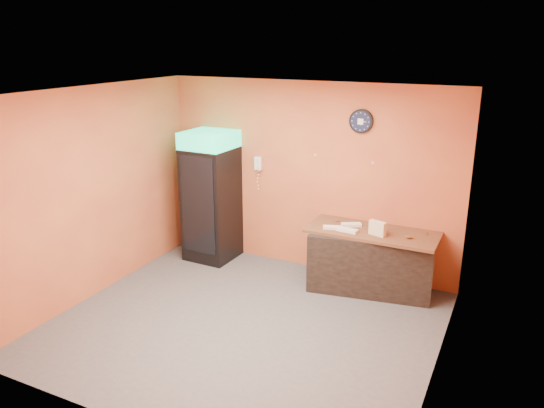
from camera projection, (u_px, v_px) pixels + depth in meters
The scene contains 15 objects.
floor at pixel (245, 325), 6.51m from camera, with size 4.50×4.50×0.00m, color #47474C.
back_wall at pixel (309, 178), 7.81m from camera, with size 4.50×0.02×2.80m, color #CC7039.
left_wall at pixel (94, 193), 7.03m from camera, with size 0.02×4.00×2.80m, color #CC7039.
right_wall at pixel (445, 250), 5.15m from camera, with size 0.02×4.00×2.80m, color #CC7039.
ceiling at pixel (241, 93), 5.67m from camera, with size 4.50×4.00×0.02m, color white.
beverage_cooler at pixel (210, 198), 8.21m from camera, with size 0.73×0.75×2.03m.
prep_counter at pixel (371, 261), 7.33m from camera, with size 1.65×0.73×0.83m, color black.
wall_clock at pixel (361, 121), 7.20m from camera, with size 0.33×0.06×0.33m.
wall_phone at pixel (258, 163), 8.05m from camera, with size 0.11×0.10×0.20m.
butcher_paper at pixel (372, 232), 7.20m from camera, with size 1.76×0.76×0.04m, color brown.
sub_roll_stack at pixel (378, 228), 7.00m from camera, with size 0.24×0.14×0.19m.
wrapped_sandwich_left at pixel (332, 227), 7.26m from camera, with size 0.25×0.10×0.04m, color white.
wrapped_sandwich_mid at pixel (347, 230), 7.16m from camera, with size 0.28×0.11×0.04m, color white.
wrapped_sandwich_right at pixel (351, 225), 7.36m from camera, with size 0.27×0.11×0.04m, color white.
kitchen_tool at pixel (381, 230), 7.14m from camera, with size 0.06×0.06×0.06m, color silver.
Camera 1 is at (2.82, -5.04, 3.38)m, focal length 35.00 mm.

